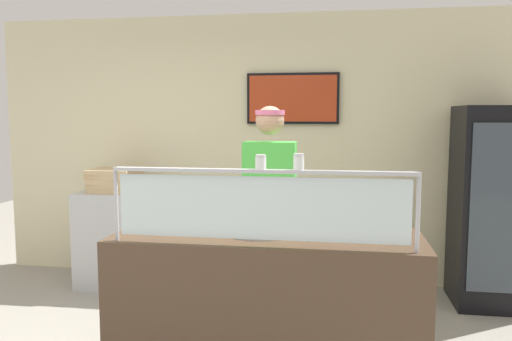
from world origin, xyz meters
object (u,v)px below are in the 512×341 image
object	(u,v)px
pizza_tray	(260,230)
drink_fridge	(491,206)
pepper_flake_shaker	(299,163)
pizza_server	(256,227)
parmesan_shaker	(261,163)
worker_figure	(270,209)
pizza_box_stack	(116,180)

from	to	relation	value
pizza_tray	drink_fridge	size ratio (longest dim) A/B	0.26
pizza_tray	pepper_flake_shaker	world-z (taller)	pepper_flake_shaker
pizza_server	parmesan_shaker	distance (m)	0.55
parmesan_shaker	worker_figure	xyz separation A→B (m)	(-0.06, 0.88, -0.42)
parmesan_shaker	pepper_flake_shaker	size ratio (longest dim) A/B	0.91
pizza_tray	pepper_flake_shaker	distance (m)	0.63
pizza_tray	drink_fridge	distance (m)	2.42
pizza_server	parmesan_shaker	xyz separation A→B (m)	(0.08, -0.32, 0.44)
parmesan_shaker	pizza_server	bearing A→B (deg)	103.77
pizza_box_stack	pizza_tray	bearing A→B (deg)	-42.63
parmesan_shaker	worker_figure	size ratio (longest dim) A/B	0.05
worker_figure	pizza_box_stack	xyz separation A→B (m)	(-1.67, 1.00, 0.05)
pizza_tray	parmesan_shaker	xyz separation A→B (m)	(0.06, -0.34, 0.46)
pizza_tray	worker_figure	distance (m)	0.54
pepper_flake_shaker	parmesan_shaker	bearing A→B (deg)	180.00
pepper_flake_shaker	pizza_box_stack	bearing A→B (deg)	135.94
pizza_tray	pizza_box_stack	xyz separation A→B (m)	(-1.68, 1.54, 0.09)
worker_figure	pizza_box_stack	size ratio (longest dim) A/B	3.83
parmesan_shaker	pizza_box_stack	distance (m)	2.58
worker_figure	drink_fridge	world-z (taller)	drink_fridge
worker_figure	pizza_server	bearing A→B (deg)	-91.55
parmesan_shaker	drink_fridge	world-z (taller)	drink_fridge
pepper_flake_shaker	worker_figure	xyz separation A→B (m)	(-0.28, 0.88, -0.43)
pizza_box_stack	worker_figure	bearing A→B (deg)	-31.03
pizza_tray	pizza_server	bearing A→B (deg)	-137.18
pizza_tray	pizza_server	size ratio (longest dim) A/B	1.63
pepper_flake_shaker	pizza_tray	bearing A→B (deg)	128.39
pizza_server	pizza_box_stack	world-z (taller)	pizza_box_stack
pizza_tray	pepper_flake_shaker	xyz separation A→B (m)	(0.27, -0.34, 0.46)
pizza_box_stack	pizza_server	bearing A→B (deg)	-43.37
drink_fridge	parmesan_shaker	bearing A→B (deg)	-132.63
parmesan_shaker	drink_fridge	xyz separation A→B (m)	(1.77, 1.93, -0.54)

